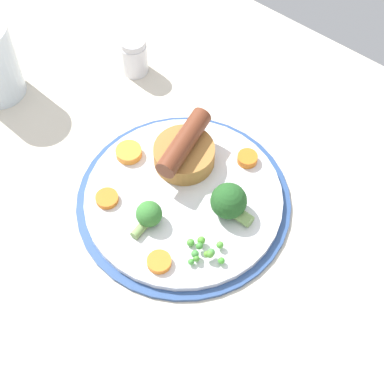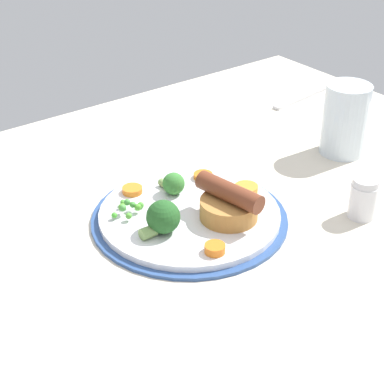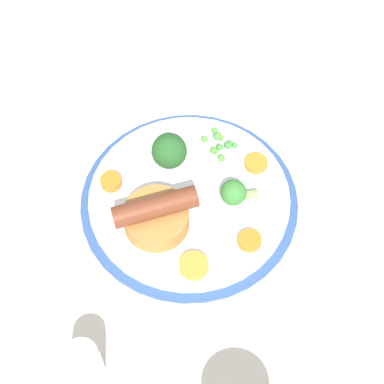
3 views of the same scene
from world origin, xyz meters
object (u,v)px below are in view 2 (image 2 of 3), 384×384
object	(u,v)px
salt_shaker	(363,198)
drinking_glass	(345,120)
dinner_plate	(190,217)
carrot_slice_1	(215,249)
sausage_pudding	(227,205)
carrot_slice_5	(132,190)
broccoli_floret_near	(173,184)
carrot_slice_3	(246,189)
pea_pile	(128,207)
fork	(305,96)
broccoli_floret_far	(162,218)
carrot_slice_2	(203,176)

from	to	relation	value
salt_shaker	drinking_glass	bearing A→B (deg)	49.50
dinner_plate	carrot_slice_1	distance (cm)	10.10
sausage_pudding	carrot_slice_5	world-z (taller)	sausage_pudding
broccoli_floret_near	carrot_slice_3	bearing A→B (deg)	52.13
broccoli_floret_near	pea_pile	bearing A→B (deg)	-88.08
dinner_plate	salt_shaker	distance (cm)	24.28
pea_pile	dinner_plate	bearing A→B (deg)	-35.16
broccoli_floret_near	fork	bearing A→B (deg)	108.14
sausage_pudding	salt_shaker	size ratio (longest dim) A/B	1.73
broccoli_floret_far	dinner_plate	bearing A→B (deg)	18.08
carrot_slice_3	fork	xyz separation A→B (cm)	(35.29, 22.36, -1.63)
dinner_plate	carrot_slice_5	distance (cm)	9.87
dinner_plate	pea_pile	world-z (taller)	pea_pile
carrot_slice_1	broccoli_floret_far	bearing A→B (deg)	108.68
dinner_plate	fork	distance (cm)	49.94
broccoli_floret_far	drinking_glass	xyz separation A→B (cm)	(38.39, 2.98, 2.34)
carrot_slice_3	carrot_slice_1	bearing A→B (deg)	-145.91
carrot_slice_1	fork	world-z (taller)	carrot_slice_1
drinking_glass	salt_shaker	xyz separation A→B (cm)	(-12.77, -14.96, -2.97)
pea_pile	carrot_slice_5	distance (cm)	5.46
dinner_plate	broccoli_floret_near	xyz separation A→B (cm)	(1.12, 5.45, 2.38)
carrot_slice_3	drinking_glass	distance (cm)	23.32
broccoli_floret_near	carrot_slice_5	xyz separation A→B (cm)	(-4.66, 3.67, -1.12)
sausage_pudding	fork	distance (cm)	49.50
fork	sausage_pudding	bearing A→B (deg)	-154.74
sausage_pudding	broccoli_floret_near	size ratio (longest dim) A/B	2.18
dinner_plate	fork	size ratio (longest dim) A/B	1.52
carrot_slice_2	fork	bearing A→B (deg)	22.10
sausage_pudding	carrot_slice_2	distance (cm)	11.64
fork	salt_shaker	size ratio (longest dim) A/B	3.00
carrot_slice_5	fork	xyz separation A→B (cm)	(48.56, 12.47, -1.53)
dinner_plate	carrot_slice_5	bearing A→B (deg)	111.17
carrot_slice_1	drinking_glass	size ratio (longest dim) A/B	0.22
carrot_slice_1	pea_pile	bearing A→B (deg)	104.76
carrot_slice_3	drinking_glass	size ratio (longest dim) A/B	0.29
sausage_pudding	carrot_slice_5	bearing A→B (deg)	-164.04
carrot_slice_3	salt_shaker	world-z (taller)	salt_shaker
dinner_plate	broccoli_floret_far	distance (cm)	6.75
broccoli_floret_near	carrot_slice_1	bearing A→B (deg)	-18.04
carrot_slice_2	salt_shaker	distance (cm)	23.68
dinner_plate	carrot_slice_5	size ratio (longest dim) A/B	9.34
pea_pile	salt_shaker	world-z (taller)	salt_shaker
carrot_slice_1	carrot_slice_5	xyz separation A→B (cm)	(-0.37, 18.61, -0.12)
dinner_plate	carrot_slice_2	bearing A→B (deg)	40.72
pea_pile	salt_shaker	xyz separation A→B (cm)	(26.80, -18.66, 0.64)
broccoli_floret_far	salt_shaker	xyz separation A→B (cm)	(25.62, -11.98, -0.62)
carrot_slice_1	carrot_slice_5	size ratio (longest dim) A/B	0.91
drinking_glass	salt_shaker	distance (cm)	19.89
carrot_slice_1	drinking_glass	distance (cm)	37.56
carrot_slice_2	fork	xyz separation A→B (cm)	(37.74, 15.33, -1.48)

